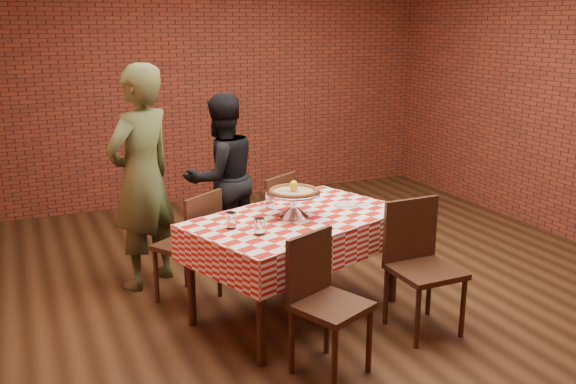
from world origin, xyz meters
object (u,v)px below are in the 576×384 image
(pizza, at_px, (294,192))
(chair_near_right, at_px, (426,270))
(water_glass_right, at_px, (231,220))
(diner_black, at_px, (222,178))
(condiment_caddy, at_px, (267,199))
(water_glass_left, at_px, (260,226))
(chair_far_left, at_px, (187,246))
(table, at_px, (297,266))
(chair_far_right, at_px, (264,223))
(pizza_stand, at_px, (294,204))
(diner_olive, at_px, (142,178))
(chair_near_left, at_px, (331,308))

(pizza, xyz_separation_m, chair_near_right, (0.71, -0.64, -0.48))
(pizza, bearing_deg, water_glass_right, -171.24)
(water_glass_right, xyz_separation_m, diner_black, (0.39, 1.39, -0.06))
(condiment_caddy, bearing_deg, chair_near_right, -67.13)
(water_glass_left, distance_m, chair_far_left, 0.94)
(table, relative_size, chair_far_right, 1.72)
(pizza_stand, xyz_separation_m, water_glass_right, (-0.50, -0.08, -0.03))
(water_glass_left, bearing_deg, water_glass_right, 122.66)
(diner_black, bearing_deg, table, 82.24)
(chair_far_right, bearing_deg, diner_olive, -38.03)
(pizza_stand, xyz_separation_m, chair_far_left, (-0.66, 0.54, -0.40))
(diner_black, bearing_deg, chair_near_left, 75.89)
(water_glass_right, relative_size, chair_far_left, 0.13)
(pizza, bearing_deg, diner_olive, 131.88)
(pizza, relative_size, condiment_caddy, 2.82)
(condiment_caddy, height_order, chair_far_left, same)
(pizza, relative_size, chair_far_right, 0.40)
(table, bearing_deg, water_glass_right, -173.37)
(chair_near_left, bearing_deg, water_glass_right, 92.06)
(pizza_stand, relative_size, condiment_caddy, 3.11)
(pizza_stand, bearing_deg, water_glass_left, -143.51)
(condiment_caddy, relative_size, chair_far_right, 0.14)
(condiment_caddy, bearing_deg, chair_near_left, -110.45)
(pizza, height_order, water_glass_right, pizza)
(pizza, relative_size, water_glass_right, 3.20)
(pizza_stand, xyz_separation_m, water_glass_left, (-0.37, -0.28, -0.03))
(pizza, bearing_deg, condiment_caddy, 105.82)
(diner_olive, bearing_deg, chair_near_left, 77.71)
(pizza, bearing_deg, diner_black, 94.90)
(chair_far_right, xyz_separation_m, diner_olive, (-0.99, 0.14, 0.47))
(water_glass_left, xyz_separation_m, condiment_caddy, (0.29, 0.57, 0.01))
(chair_far_right, distance_m, diner_olive, 1.10)
(pizza, xyz_separation_m, chair_far_right, (0.10, 0.84, -0.50))
(chair_near_right, relative_size, chair_far_left, 1.04)
(water_glass_right, bearing_deg, chair_far_left, 104.33)
(table, relative_size, diner_olive, 0.84)
(table, bearing_deg, diner_black, 95.59)
(chair_far_left, height_order, diner_black, diner_black)
(table, distance_m, diner_black, 1.39)
(water_glass_left, bearing_deg, pizza, 36.49)
(condiment_caddy, relative_size, chair_near_left, 0.14)
(condiment_caddy, bearing_deg, water_glass_right, -155.71)
(pizza, height_order, chair_far_left, pizza)
(table, bearing_deg, chair_far_left, 140.64)
(pizza_stand, relative_size, pizza, 1.10)
(water_glass_right, relative_size, diner_black, 0.07)
(pizza_stand, bearing_deg, chair_far_right, 83.01)
(diner_black, bearing_deg, diner_olive, 9.76)
(condiment_caddy, relative_size, chair_far_left, 0.14)
(pizza, bearing_deg, table, -43.93)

